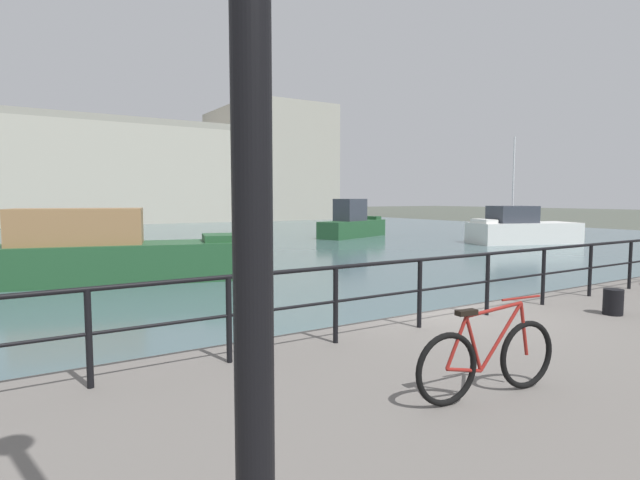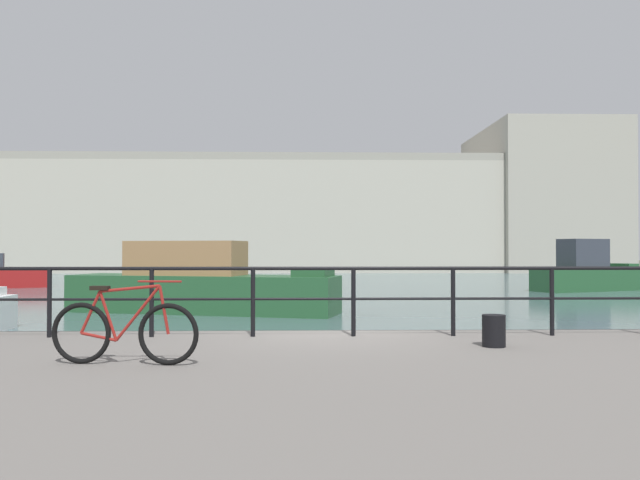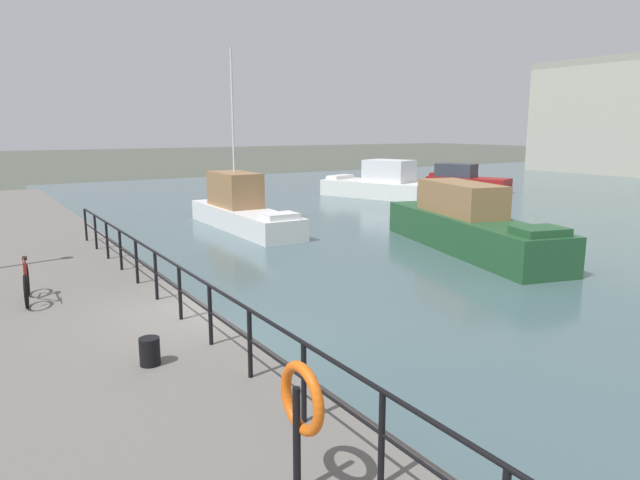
{
  "view_description": "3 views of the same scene",
  "coord_description": "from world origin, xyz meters",
  "px_view_note": "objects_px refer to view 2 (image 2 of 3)",
  "views": [
    {
      "loc": [
        -6.6,
        -6.41,
        2.84
      ],
      "look_at": [
        -0.57,
        3.19,
        1.88
      ],
      "focal_mm": 28.34,
      "sensor_mm": 36.0,
      "label": 1
    },
    {
      "loc": [
        -0.46,
        -10.7,
        2.18
      ],
      "look_at": [
        0.0,
        6.71,
        2.44
      ],
      "focal_mm": 36.12,
      "sensor_mm": 36.0,
      "label": 2
    },
    {
      "loc": [
        10.71,
        -4.13,
        4.48
      ],
      "look_at": [
        -2.0,
        3.91,
        1.53
      ],
      "focal_mm": 32.11,
      "sensor_mm": 36.0,
      "label": 3
    }
  ],
  "objects_px": {
    "harbor_building": "(362,216)",
    "moored_cabin_cruiser": "(587,272)",
    "moored_green_narrowboat": "(200,286)",
    "parked_bicycle": "(124,331)",
    "mooring_bollard": "(494,331)"
  },
  "relations": [
    {
      "from": "parked_bicycle",
      "to": "mooring_bollard",
      "type": "relative_size",
      "value": 4.01
    },
    {
      "from": "harbor_building",
      "to": "mooring_bollard",
      "type": "bearing_deg",
      "value": -93.47
    },
    {
      "from": "moored_cabin_cruiser",
      "to": "parked_bicycle",
      "type": "relative_size",
      "value": 3.68
    },
    {
      "from": "harbor_building",
      "to": "moored_green_narrowboat",
      "type": "distance_m",
      "value": 46.1
    },
    {
      "from": "moored_green_narrowboat",
      "to": "moored_cabin_cruiser",
      "type": "height_order",
      "value": "moored_cabin_cruiser"
    },
    {
      "from": "parked_bicycle",
      "to": "mooring_bollard",
      "type": "height_order",
      "value": "parked_bicycle"
    },
    {
      "from": "harbor_building",
      "to": "moored_green_narrowboat",
      "type": "relative_size",
      "value": 6.33
    },
    {
      "from": "moored_cabin_cruiser",
      "to": "mooring_bollard",
      "type": "xyz_separation_m",
      "value": [
        -12.38,
        -24.78,
        0.08
      ]
    },
    {
      "from": "parked_bicycle",
      "to": "mooring_bollard",
      "type": "bearing_deg",
      "value": 21.6
    },
    {
      "from": "moored_green_narrowboat",
      "to": "mooring_bollard",
      "type": "height_order",
      "value": "moored_green_narrowboat"
    },
    {
      "from": "moored_cabin_cruiser",
      "to": "parked_bicycle",
      "type": "xyz_separation_m",
      "value": [
        -17.1,
        -26.03,
        0.25
      ]
    },
    {
      "from": "harbor_building",
      "to": "moored_cabin_cruiser",
      "type": "relative_size",
      "value": 9.39
    },
    {
      "from": "harbor_building",
      "to": "moored_green_narrowboat",
      "type": "xyz_separation_m",
      "value": [
        -9.73,
        -44.8,
        -4.82
      ]
    },
    {
      "from": "harbor_building",
      "to": "moored_green_narrowboat",
      "type": "height_order",
      "value": "harbor_building"
    },
    {
      "from": "moored_cabin_cruiser",
      "to": "harbor_building",
      "type": "bearing_deg",
      "value": 83.41
    }
  ]
}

